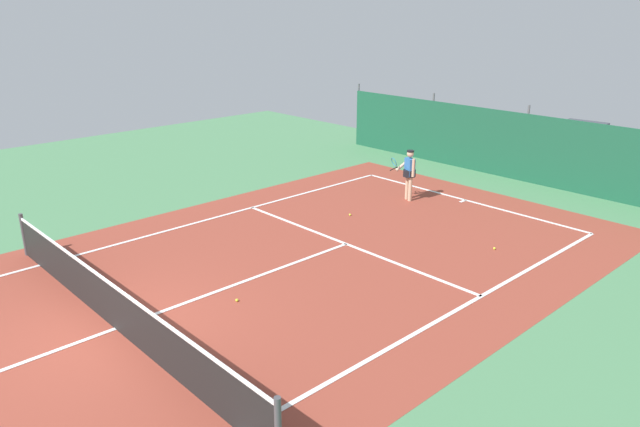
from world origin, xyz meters
The scene contains 9 objects.
ground_plane centered at (0.00, 0.00, 0.00)m, with size 36.00×36.00×0.00m, color #4C8456.
court_surface centered at (0.00, 0.00, 0.00)m, with size 11.02×26.60×0.01m.
tennis_net centered at (0.00, 0.00, 0.51)m, with size 10.12×0.10×1.10m.
back_fence centered at (0.00, 15.80, 0.67)m, with size 16.30×0.98×2.70m.
tennis_player centered at (-1.31, 10.57, 0.96)m, with size 0.84×0.65×1.64m.
tennis_ball_near_player centered at (-1.51, 8.10, 0.03)m, with size 0.07×0.07×0.07m, color #CCDB33.
tennis_ball_midcourt centered at (2.87, 8.94, 0.03)m, with size 0.07×0.07×0.07m, color #CCDB33.
tennis_ball_by_sideline centered at (0.68, 2.39, 0.03)m, with size 0.07×0.07×0.07m, color #CCDB33.
parked_car centered at (0.46, 18.67, 0.84)m, with size 2.30×4.34×1.68m.
Camera 1 is at (10.24, -4.13, 5.98)m, focal length 33.68 mm.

